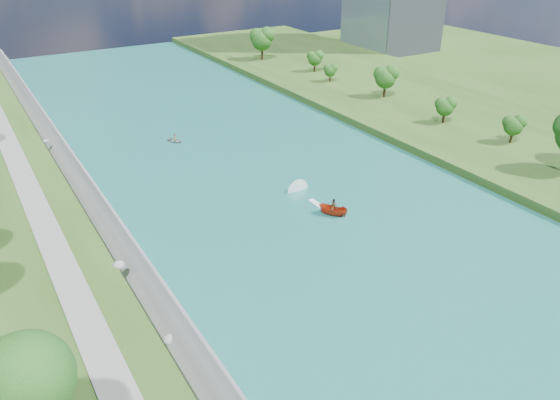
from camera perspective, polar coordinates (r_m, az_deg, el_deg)
ground at (r=64.36m, az=11.66°, el=-7.85°), size 260.00×260.00×0.00m
river_water at (r=77.68m, az=1.88°, el=-0.66°), size 55.00×240.00×0.10m
berm_east at (r=110.27m, az=24.18°, el=5.97°), size 44.00×240.00×1.50m
riprap_bank at (r=67.46m, az=-16.59°, el=-4.90°), size 5.06×236.00×4.33m
riverside_path at (r=66.35m, az=-22.47°, el=-4.74°), size 3.00×200.00×0.10m
trees_east at (r=99.64m, az=22.59°, el=7.57°), size 10.85×145.04×11.53m
motorboat at (r=76.40m, az=4.89°, el=-0.64°), size 3.72×18.89×2.10m
raft at (r=102.17m, az=-10.91°, el=6.17°), size 3.46×3.84×1.57m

